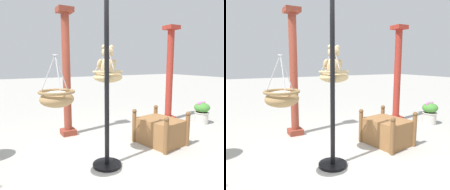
% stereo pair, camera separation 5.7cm
% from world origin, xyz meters
% --- Properties ---
extents(ground_plane, '(40.00, 40.00, 0.00)m').
position_xyz_m(ground_plane, '(0.00, 0.00, 0.00)').
color(ground_plane, '#ADAAA3').
extents(display_pole_central, '(0.44, 0.44, 2.64)m').
position_xyz_m(display_pole_central, '(-0.18, -0.08, 0.84)').
color(display_pole_central, black).
rests_on(display_pole_central, ground).
extents(hanging_basket_with_teddy, '(0.48, 0.48, 0.55)m').
position_xyz_m(hanging_basket_with_teddy, '(-0.03, 0.17, 1.36)').
color(hanging_basket_with_teddy, tan).
extents(teddy_bear, '(0.33, 0.29, 0.48)m').
position_xyz_m(teddy_bear, '(-0.03, 0.19, 1.57)').
color(teddy_bear, tan).
extents(hanging_basket_left_high, '(0.43, 0.43, 0.63)m').
position_xyz_m(hanging_basket_left_high, '(-0.97, -0.31, 1.16)').
color(hanging_basket_left_high, '#A37F51').
extents(greenhouse_pillar_left, '(0.33, 0.33, 2.52)m').
position_xyz_m(greenhouse_pillar_left, '(2.50, 1.46, 1.21)').
color(greenhouse_pillar_left, '#9E2D23').
rests_on(greenhouse_pillar_left, ground).
extents(greenhouse_pillar_right, '(0.32, 0.32, 2.68)m').
position_xyz_m(greenhouse_pillar_right, '(-0.26, 1.62, 1.29)').
color(greenhouse_pillar_right, brown).
rests_on(greenhouse_pillar_right, ground).
extents(wooden_planter_box, '(0.85, 0.96, 0.67)m').
position_xyz_m(wooden_planter_box, '(1.15, 0.24, 0.27)').
color(wooden_planter_box, olive).
rests_on(wooden_planter_box, ground).
extents(potted_plant_bushy_green, '(0.39, 0.39, 0.58)m').
position_xyz_m(potted_plant_bushy_green, '(3.05, 0.81, 0.30)').
color(potted_plant_bushy_green, beige).
rests_on(potted_plant_bushy_green, ground).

